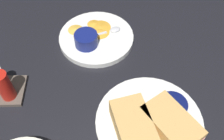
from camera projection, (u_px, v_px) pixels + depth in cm
name	position (u px, v px, depth cm)	size (l,w,h in cm)	color
ground_plane	(114.00, 112.00, 65.79)	(110.00, 110.00, 3.00)	black
plate_sandwich_main	(149.00, 122.00, 61.54)	(25.05, 25.05, 1.60)	white
sandwich_half_near	(134.00, 127.00, 57.38)	(14.58, 10.57, 4.80)	tan
sandwich_half_far	(171.00, 124.00, 57.72)	(15.02, 13.61, 4.80)	tan
ramekin_dark_sauce	(172.00, 107.00, 60.79)	(6.86, 6.86, 3.72)	#0C144C
spoon_by_dark_ramekin	(152.00, 122.00, 60.32)	(6.20, 9.29, 0.80)	silver
plate_chips_companion	(96.00, 38.00, 78.67)	(22.09, 22.09, 1.60)	white
ramekin_light_gravy	(86.00, 39.00, 74.33)	(6.62, 6.62, 3.83)	navy
spoon_by_gravy_ramekin	(111.00, 31.00, 78.89)	(4.96, 9.73, 0.80)	silver
plantain_chip_scatter	(92.00, 30.00, 79.13)	(12.12, 15.14, 0.60)	gold
condiment_caddy	(4.00, 86.00, 64.82)	(9.00, 9.00, 9.50)	brown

